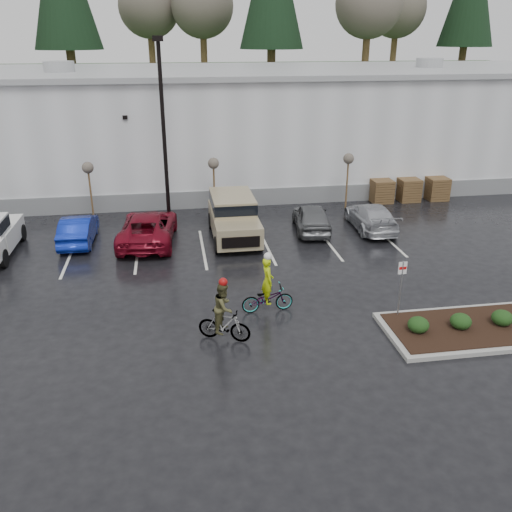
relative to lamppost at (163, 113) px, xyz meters
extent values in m
plane|color=black|center=(4.00, -12.00, -5.69)|extent=(120.00, 120.00, 0.00)
cube|color=silver|center=(4.00, 10.00, -2.19)|extent=(60.00, 15.00, 7.00)
cube|color=slate|center=(4.00, 2.45, -5.19)|extent=(60.00, 0.12, 1.00)
cube|color=#999B9E|center=(4.00, 10.00, 1.36)|extent=(60.50, 15.50, 0.30)
cube|color=#20411B|center=(4.00, 33.00, -2.69)|extent=(80.00, 25.00, 6.00)
cylinder|color=black|center=(0.00, 0.00, -1.19)|extent=(0.20, 0.20, 9.00)
cube|color=black|center=(0.00, 0.00, 3.41)|extent=(0.50, 1.00, 0.25)
cylinder|color=#4A371D|center=(-4.00, 1.00, -4.29)|extent=(0.10, 0.10, 2.80)
sphere|color=#4D463D|center=(-4.00, 1.00, -2.79)|extent=(0.60, 0.60, 0.60)
cylinder|color=#4A371D|center=(2.50, 1.00, -4.29)|extent=(0.10, 0.10, 2.80)
sphere|color=#4D463D|center=(2.50, 1.00, -2.79)|extent=(0.60, 0.60, 0.60)
cylinder|color=#4A371D|center=(10.00, 1.00, -4.29)|extent=(0.10, 0.10, 2.80)
sphere|color=#4D463D|center=(10.00, 1.00, -2.79)|extent=(0.60, 0.60, 0.60)
cube|color=#4A371D|center=(12.50, 2.00, -5.01)|extent=(1.20, 1.20, 1.35)
cube|color=#4A371D|center=(14.20, 2.00, -5.01)|extent=(1.20, 1.20, 1.35)
cube|color=#4A371D|center=(16.00, 2.00, -5.01)|extent=(1.20, 1.20, 1.35)
cube|color=gray|center=(11.00, -13.00, -5.61)|extent=(8.00, 3.00, 0.15)
cube|color=black|center=(11.00, -13.00, -5.52)|extent=(7.60, 2.60, 0.04)
ellipsoid|color=black|center=(8.00, -13.00, -5.27)|extent=(0.70, 0.70, 0.52)
ellipsoid|color=black|center=(9.50, -13.00, -5.27)|extent=(0.70, 0.70, 0.52)
ellipsoid|color=black|center=(11.00, -13.00, -5.27)|extent=(0.70, 0.70, 0.52)
cylinder|color=gray|center=(7.80, -11.80, -4.59)|extent=(0.05, 0.05, 2.20)
cube|color=white|center=(7.80, -11.80, -3.74)|extent=(0.30, 0.02, 0.45)
cube|color=red|center=(7.80, -11.81, -3.74)|extent=(0.26, 0.02, 0.10)
imported|color=#0D2299|center=(-4.29, -2.23, -5.02)|extent=(1.45, 4.05, 1.33)
imported|color=maroon|center=(-1.01, -2.72, -4.94)|extent=(2.94, 5.55, 1.49)
imported|color=#5D5F62|center=(7.11, -2.33, -4.99)|extent=(2.13, 4.28, 1.40)
imported|color=#B7BAC0|center=(10.19, -2.53, -5.02)|extent=(2.05, 4.63, 1.32)
imported|color=#3F3F44|center=(3.39, -10.50, -5.19)|extent=(1.91, 0.77, 0.98)
imported|color=#AECD0B|center=(3.39, -10.50, -4.48)|extent=(0.45, 0.65, 1.72)
sphere|color=silver|center=(3.39, -10.50, -3.55)|extent=(0.28, 0.28, 0.28)
imported|color=#3F3F44|center=(1.66, -12.24, -5.15)|extent=(1.76, 1.16, 1.07)
imported|color=#464425|center=(1.66, -12.24, -4.50)|extent=(0.74, 0.93, 1.68)
sphere|color=#990C0C|center=(1.66, -12.24, -3.61)|extent=(0.28, 0.28, 0.28)
camera|label=1|loc=(0.26, -27.59, 3.58)|focal=38.00mm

